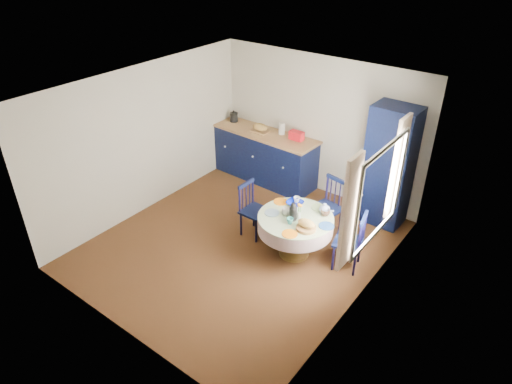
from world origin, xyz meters
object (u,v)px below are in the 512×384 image
kitchen_counter (263,155)px  pantry_cabinet (389,167)px  chair_left (253,209)px  chair_right (351,241)px  chair_far (329,206)px  mug_c (325,212)px  mug_a (286,212)px  mug_d (297,200)px  dining_table (296,224)px  cobalt_bowl (295,203)px  mug_b (290,221)px

kitchen_counter → pantry_cabinet: size_ratio=1.10×
chair_left → chair_right: chair_right is taller
chair_far → mug_c: 0.63m
pantry_cabinet → mug_a: size_ratio=15.14×
pantry_cabinet → mug_d: pantry_cabinet is taller
chair_right → chair_far: bearing=-144.1°
pantry_cabinet → chair_left: size_ratio=2.24×
dining_table → chair_left: size_ratio=1.26×
pantry_cabinet → cobalt_bowl: 1.68m
kitchen_counter → mug_b: 2.61m
mug_b → mug_d: same height
pantry_cabinet → mug_b: bearing=-107.8°
dining_table → chair_far: bearing=84.0°
chair_left → mug_a: chair_left is taller
mug_a → mug_b: 0.23m
chair_left → chair_right: 1.64m
chair_left → mug_b: chair_left is taller
kitchen_counter → chair_right: bearing=-26.7°
mug_b → mug_c: (0.30, 0.48, 0.01)m
chair_left → cobalt_bowl: 0.72m
kitchen_counter → pantry_cabinet: 2.52m
kitchen_counter → pantry_cabinet: bearing=2.6°
dining_table → chair_far: (0.09, 0.83, -0.08)m
chair_right → mug_d: 1.05m
dining_table → cobalt_bowl: (-0.20, 0.27, 0.15)m
pantry_cabinet → chair_left: pantry_cabinet is taller
chair_left → chair_far: chair_far is taller
kitchen_counter → mug_b: (1.82, -1.85, 0.22)m
pantry_cabinet → cobalt_bowl: pantry_cabinet is taller
pantry_cabinet → cobalt_bowl: bearing=-120.0°
mug_b → mug_c: bearing=58.3°
kitchen_counter → mug_a: kitchen_counter is taller
mug_b → mug_c: 0.57m
kitchen_counter → mug_d: kitchen_counter is taller
kitchen_counter → mug_c: bearing=-30.6°
mug_d → cobalt_bowl: bearing=-76.0°
chair_far → chair_right: bearing=-29.6°
mug_b → mug_d: size_ratio=0.99×
chair_far → chair_right: chair_far is taller
chair_far → mug_d: (-0.31, -0.48, 0.24)m
mug_a → chair_left: bearing=172.8°
dining_table → mug_a: bearing=-167.8°
chair_right → mug_a: bearing=-88.3°
chair_far → mug_b: bearing=-83.3°
cobalt_bowl → chair_left: bearing=-161.5°
kitchen_counter → cobalt_bowl: 2.14m
pantry_cabinet → mug_c: 1.46m
chair_left → mug_a: 0.74m
chair_left → mug_b: size_ratio=9.18×
mug_c → cobalt_bowl: mug_c is taller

